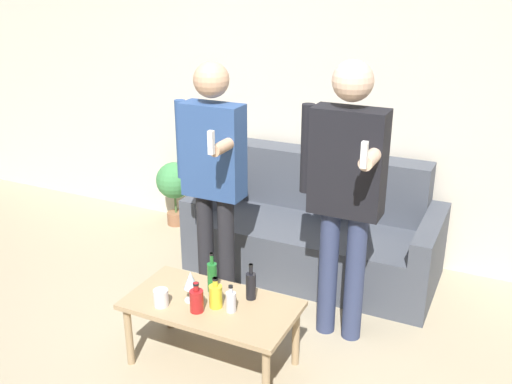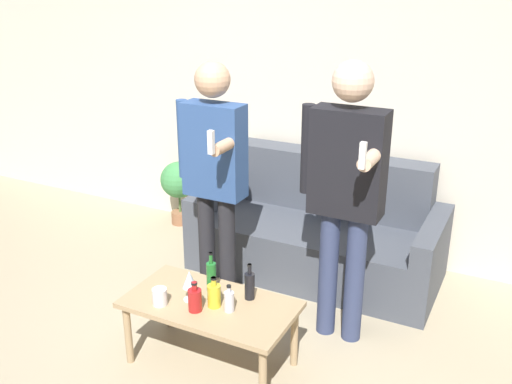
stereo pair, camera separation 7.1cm
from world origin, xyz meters
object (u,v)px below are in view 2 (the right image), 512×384
at_px(coffee_table, 210,310).
at_px(person_standing_right, 346,184).
at_px(person_standing_left, 214,168).
at_px(bottle_orange, 250,285).
at_px(couch, 318,232).

bearing_deg(coffee_table, person_standing_right, 47.43).
bearing_deg(person_standing_right, person_standing_left, -178.66).
distance_m(bottle_orange, person_standing_left, 0.84).
relative_size(person_standing_left, person_standing_right, 0.97).
bearing_deg(person_standing_right, bottle_orange, -128.91).
relative_size(couch, bottle_orange, 8.37).
distance_m(couch, coffee_table, 1.40).
distance_m(couch, person_standing_left, 1.14).
relative_size(bottle_orange, person_standing_right, 0.13).
bearing_deg(person_standing_left, couch, 60.64).
height_order(bottle_orange, person_standing_left, person_standing_left).
distance_m(person_standing_left, person_standing_right, 0.88).
relative_size(coffee_table, bottle_orange, 4.43).
height_order(bottle_orange, person_standing_right, person_standing_right).
distance_m(couch, bottle_orange, 1.26).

